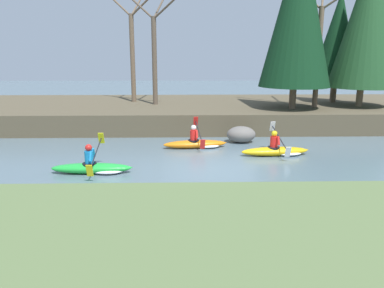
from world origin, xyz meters
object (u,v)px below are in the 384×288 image
kayaker_trailing (95,167)px  boulder_midstream (241,134)px  kayaker_lead (278,150)px  kayaker_middle (197,143)px

kayaker_trailing → boulder_midstream: size_ratio=2.12×
kayaker_lead → boulder_midstream: bearing=111.0°
kayaker_middle → kayaker_trailing: size_ratio=1.01×
boulder_midstream → kayaker_middle: bearing=-154.1°
kayaker_lead → boulder_midstream: kayaker_lead is taller
kayaker_middle → boulder_midstream: size_ratio=2.14×
kayaker_lead → kayaker_trailing: bearing=-167.6°
kayaker_lead → kayaker_trailing: 7.09m
kayaker_middle → kayaker_trailing: bearing=-143.1°
kayaker_lead → kayaker_middle: bearing=152.5°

